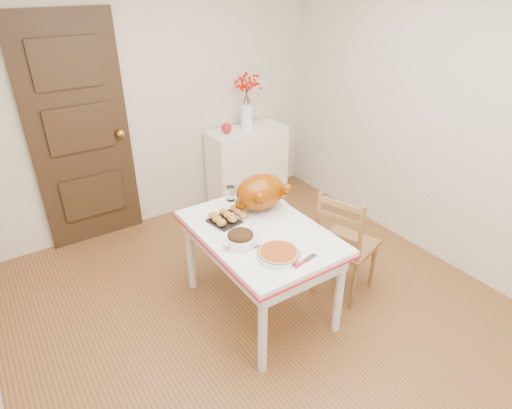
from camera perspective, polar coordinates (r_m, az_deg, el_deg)
floor at (r=3.31m, az=2.35°, el=-15.64°), size 3.50×4.00×0.00m
wall_back at (r=4.28m, az=-13.60°, el=13.51°), size 3.50×0.00×2.50m
wall_right at (r=3.85m, az=24.75°, el=10.01°), size 0.00×4.00×2.50m
door_back at (r=4.14m, az=-22.17°, el=8.47°), size 0.85×0.06×2.06m
sideboard at (r=4.75m, az=-1.15°, el=5.17°), size 0.84×0.37×0.84m
kitchen_table at (r=3.24m, az=0.50°, el=-8.63°), size 0.81×1.17×0.70m
chair_oak at (r=3.43m, az=11.91°, el=-4.91°), size 0.50×0.50×0.90m
berry_vase at (r=4.52m, az=-1.21°, el=13.27°), size 0.29×0.29×0.55m
apple at (r=4.46m, az=-3.91°, el=10.03°), size 0.11×0.11×0.11m
turkey_platter at (r=3.21m, az=0.57°, el=1.42°), size 0.50×0.43×0.29m
pumpkin_pie at (r=2.76m, az=2.98°, el=-6.40°), size 0.35×0.35×0.06m
stuffing_dish at (r=2.86m, az=-2.06°, el=-4.46°), size 0.26×0.21×0.10m
rolls_tray at (r=3.14m, az=-3.70°, el=-1.56°), size 0.29×0.25×0.07m
pie_server at (r=2.74m, az=6.57°, el=-7.36°), size 0.21×0.09×0.01m
carving_knife at (r=2.86m, az=0.53°, el=-5.53°), size 0.24×0.14×0.01m
drinking_glass at (r=3.40m, az=-3.35°, el=1.46°), size 0.07×0.07×0.12m
shaker_pair at (r=3.46m, az=-0.44°, el=1.71°), size 0.10×0.05×0.09m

